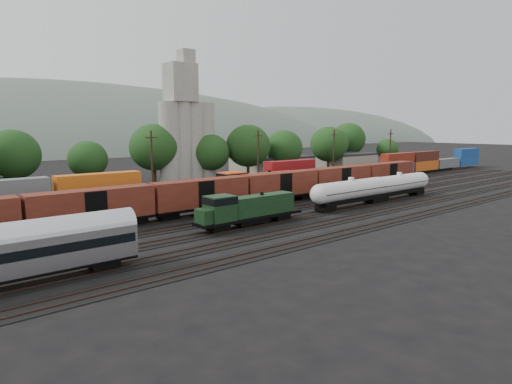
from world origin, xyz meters
TOP-DOWN VIEW (x-y plane):
  - ground at (0.00, 0.00)m, footprint 600.00×600.00m
  - tracks at (0.00, 0.00)m, footprint 180.00×33.20m
  - green_locomotive at (-12.57, -5.00)m, footprint 15.75×2.78m
  - tank_car_a at (8.44, -5.00)m, footprint 17.29×3.09m
  - tank_car_b at (21.93, -5.00)m, footprint 16.93×3.03m
  - orange_locomotive at (1.31, 10.00)m, footprint 19.74×3.29m
  - boxcar_string at (-20.47, 5.00)m, footprint 122.80×2.90m
  - container_wall at (9.49, 15.00)m, footprint 178.40×2.60m
  - grain_silo at (3.28, 36.00)m, footprint 13.40×5.00m
  - industrial_sheds at (6.63, 35.25)m, footprint 119.38×17.26m
  - tree_band at (4.97, 35.96)m, footprint 159.96×22.26m
  - utility_poles at (0.00, 22.00)m, footprint 122.20×0.36m
  - distant_hills at (23.92, 260.00)m, footprint 860.00×286.00m

SIDE VIEW (x-z plane):
  - distant_hills at x=23.92m, z-range -85.56..44.44m
  - ground at x=0.00m, z-range 0.00..0.00m
  - tracks at x=0.00m, z-range -0.05..0.15m
  - green_locomotive at x=-12.57m, z-range 0.31..4.48m
  - industrial_sheds at x=6.63m, z-range 0.01..5.11m
  - container_wall at x=9.49m, z-range -0.27..5.53m
  - tank_car_b at x=21.93m, z-range 0.42..4.86m
  - tank_car_a at x=8.44m, z-range 0.43..4.96m
  - orange_locomotive at x=1.31m, z-range 0.33..5.26m
  - boxcar_string at x=-20.47m, z-range 1.02..5.22m
  - utility_poles at x=0.00m, z-range 0.21..12.21m
  - tree_band at x=4.97m, z-range 0.72..14.88m
  - grain_silo at x=3.28m, z-range -3.24..25.76m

